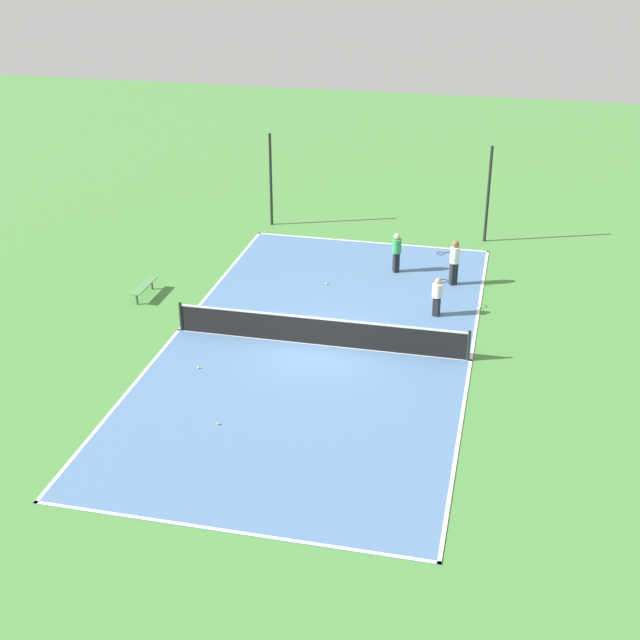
{
  "coord_description": "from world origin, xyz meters",
  "views": [
    {
      "loc": [
        5.63,
        -24.83,
        13.2
      ],
      "look_at": [
        0.0,
        0.0,
        0.9
      ],
      "focal_mm": 50.0,
      "sensor_mm": 36.0,
      "label": 1
    }
  ],
  "objects_px": {
    "tennis_ball_midcourt": "(218,424)",
    "fence_post_back_right": "(488,195)",
    "tennis_net": "(320,330)",
    "tennis_ball_near_net": "(198,368)",
    "tennis_ball_left_sideline": "(327,283)",
    "fence_post_back_left": "(271,180)",
    "bench": "(144,287)",
    "player_far_green": "(397,250)",
    "player_near_white": "(437,294)",
    "player_far_white": "(454,259)"
  },
  "relations": [
    {
      "from": "tennis_ball_midcourt",
      "to": "player_near_white",
      "type": "bearing_deg",
      "value": 58.6
    },
    {
      "from": "bench",
      "to": "tennis_ball_midcourt",
      "type": "xyz_separation_m",
      "value": [
        5.34,
        -7.59,
        -0.33
      ]
    },
    {
      "from": "tennis_ball_midcourt",
      "to": "fence_post_back_right",
      "type": "distance_m",
      "value": 17.33
    },
    {
      "from": "player_near_white",
      "to": "tennis_ball_midcourt",
      "type": "height_order",
      "value": "player_near_white"
    },
    {
      "from": "tennis_net",
      "to": "tennis_ball_left_sideline",
      "type": "distance_m",
      "value": 4.9
    },
    {
      "from": "player_far_white",
      "to": "fence_post_back_left",
      "type": "relative_size",
      "value": 0.43
    },
    {
      "from": "tennis_net",
      "to": "tennis_ball_near_net",
      "type": "relative_size",
      "value": 140.22
    },
    {
      "from": "player_far_green",
      "to": "tennis_ball_midcourt",
      "type": "relative_size",
      "value": 22.77
    },
    {
      "from": "player_far_green",
      "to": "tennis_ball_near_net",
      "type": "relative_size",
      "value": 22.77
    },
    {
      "from": "tennis_ball_near_net",
      "to": "fence_post_back_right",
      "type": "relative_size",
      "value": 0.02
    },
    {
      "from": "tennis_ball_near_net",
      "to": "fence_post_back_left",
      "type": "relative_size",
      "value": 0.02
    },
    {
      "from": "bench",
      "to": "tennis_ball_midcourt",
      "type": "bearing_deg",
      "value": -144.87
    },
    {
      "from": "tennis_ball_near_net",
      "to": "fence_post_back_right",
      "type": "distance_m",
      "value": 15.45
    },
    {
      "from": "player_far_white",
      "to": "fence_post_back_right",
      "type": "height_order",
      "value": "fence_post_back_right"
    },
    {
      "from": "tennis_net",
      "to": "player_near_white",
      "type": "relative_size",
      "value": 6.91
    },
    {
      "from": "player_far_green",
      "to": "tennis_ball_left_sideline",
      "type": "bearing_deg",
      "value": -80.32
    },
    {
      "from": "fence_post_back_left",
      "to": "fence_post_back_right",
      "type": "height_order",
      "value": "same"
    },
    {
      "from": "tennis_ball_left_sideline",
      "to": "fence_post_back_left",
      "type": "height_order",
      "value": "fence_post_back_left"
    },
    {
      "from": "fence_post_back_left",
      "to": "fence_post_back_right",
      "type": "xyz_separation_m",
      "value": [
        9.21,
        0.0,
        0.0
      ]
    },
    {
      "from": "fence_post_back_left",
      "to": "tennis_ball_left_sideline",
      "type": "bearing_deg",
      "value": -57.62
    },
    {
      "from": "tennis_ball_midcourt",
      "to": "fence_post_back_left",
      "type": "distance_m",
      "value": 16.42
    },
    {
      "from": "player_near_white",
      "to": "tennis_ball_left_sideline",
      "type": "relative_size",
      "value": 20.3
    },
    {
      "from": "player_near_white",
      "to": "fence_post_back_right",
      "type": "distance_m",
      "value": 7.9
    },
    {
      "from": "player_near_white",
      "to": "tennis_ball_near_net",
      "type": "xyz_separation_m",
      "value": [
        -6.69,
        -5.43,
        -0.74
      ]
    },
    {
      "from": "player_far_green",
      "to": "fence_post_back_right",
      "type": "distance_m",
      "value": 5.32
    },
    {
      "from": "tennis_ball_left_sideline",
      "to": "fence_post_back_right",
      "type": "relative_size",
      "value": 0.02
    },
    {
      "from": "tennis_net",
      "to": "player_near_white",
      "type": "height_order",
      "value": "player_near_white"
    },
    {
      "from": "tennis_net",
      "to": "fence_post_back_left",
      "type": "xyz_separation_m",
      "value": [
        -4.61,
        10.76,
        1.48
      ]
    },
    {
      "from": "player_far_white",
      "to": "player_far_green",
      "type": "xyz_separation_m",
      "value": [
        -2.24,
        0.75,
        -0.12
      ]
    },
    {
      "from": "bench",
      "to": "player_far_white",
      "type": "bearing_deg",
      "value": -71.75
    },
    {
      "from": "player_far_white",
      "to": "tennis_ball_near_net",
      "type": "xyz_separation_m",
      "value": [
        -7.0,
        -8.23,
        -0.96
      ]
    },
    {
      "from": "tennis_ball_near_net",
      "to": "fence_post_back_right",
      "type": "bearing_deg",
      "value": 59.04
    },
    {
      "from": "bench",
      "to": "fence_post_back_right",
      "type": "bearing_deg",
      "value": -53.96
    },
    {
      "from": "tennis_net",
      "to": "bench",
      "type": "height_order",
      "value": "tennis_net"
    },
    {
      "from": "tennis_ball_left_sideline",
      "to": "fence_post_back_right",
      "type": "height_order",
      "value": "fence_post_back_right"
    },
    {
      "from": "bench",
      "to": "tennis_ball_near_net",
      "type": "height_order",
      "value": "bench"
    },
    {
      "from": "tennis_ball_left_sideline",
      "to": "fence_post_back_left",
      "type": "xyz_separation_m",
      "value": [
        -3.77,
        5.95,
        1.96
      ]
    },
    {
      "from": "bench",
      "to": "fence_post_back_left",
      "type": "xyz_separation_m",
      "value": [
        2.4,
        8.45,
        1.63
      ]
    },
    {
      "from": "tennis_net",
      "to": "fence_post_back_right",
      "type": "height_order",
      "value": "fence_post_back_right"
    },
    {
      "from": "tennis_net",
      "to": "fence_post_back_left",
      "type": "bearing_deg",
      "value": 113.18
    },
    {
      "from": "fence_post_back_right",
      "to": "fence_post_back_left",
      "type": "bearing_deg",
      "value": 180.0
    },
    {
      "from": "bench",
      "to": "player_far_white",
      "type": "xyz_separation_m",
      "value": [
        10.73,
        3.54,
        0.63
      ]
    },
    {
      "from": "player_far_white",
      "to": "tennis_ball_left_sideline",
      "type": "bearing_deg",
      "value": -22.22
    },
    {
      "from": "player_near_white",
      "to": "player_far_white",
      "type": "bearing_deg",
      "value": 8.05
    },
    {
      "from": "bench",
      "to": "tennis_ball_near_net",
      "type": "relative_size",
      "value": 24.39
    },
    {
      "from": "player_far_green",
      "to": "player_far_white",
      "type": "bearing_deg",
      "value": 43.48
    },
    {
      "from": "tennis_ball_near_net",
      "to": "tennis_ball_left_sideline",
      "type": "relative_size",
      "value": 1.0
    },
    {
      "from": "player_far_white",
      "to": "fence_post_back_right",
      "type": "xyz_separation_m",
      "value": [
        0.88,
        4.91,
        1.0
      ]
    },
    {
      "from": "player_near_white",
      "to": "bench",
      "type": "bearing_deg",
      "value": 108.48
    },
    {
      "from": "player_far_green",
      "to": "tennis_ball_midcourt",
      "type": "distance_m",
      "value": 12.31
    }
  ]
}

